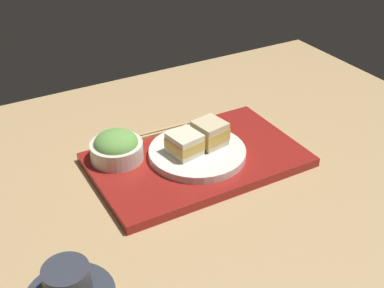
% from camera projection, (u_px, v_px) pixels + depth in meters
% --- Properties ---
extents(ground_plane, '(1.40, 1.00, 0.03)m').
position_uv_depth(ground_plane, '(197.00, 169.00, 1.13)').
color(ground_plane, tan).
extents(serving_tray, '(0.46, 0.28, 0.02)m').
position_uv_depth(serving_tray, '(198.00, 159.00, 1.12)').
color(serving_tray, maroon).
rests_on(serving_tray, ground_plane).
extents(sandwich_plate, '(0.21, 0.21, 0.02)m').
position_uv_depth(sandwich_plate, '(198.00, 152.00, 1.11)').
color(sandwich_plate, white).
rests_on(sandwich_plate, serving_tray).
extents(sandwich_near, '(0.07, 0.07, 0.05)m').
position_uv_depth(sandwich_near, '(210.00, 133.00, 1.11)').
color(sandwich_near, beige).
rests_on(sandwich_near, sandwich_plate).
extents(sandwich_far, '(0.07, 0.07, 0.05)m').
position_uv_depth(sandwich_far, '(185.00, 144.00, 1.08)').
color(sandwich_far, '#EFE5C1').
rests_on(sandwich_far, sandwich_plate).
extents(salad_bowl, '(0.12, 0.12, 0.07)m').
position_uv_depth(salad_bowl, '(116.00, 147.00, 1.09)').
color(salad_bowl, silver).
rests_on(salad_bowl, serving_tray).
extents(chopsticks_pair, '(0.21, 0.03, 0.01)m').
position_uv_depth(chopsticks_pair, '(168.00, 130.00, 1.20)').
color(chopsticks_pair, tan).
rests_on(chopsticks_pair, serving_tray).
extents(coffee_cup, '(0.15, 0.15, 0.06)m').
position_uv_depth(coffee_cup, '(68.00, 286.00, 0.79)').
color(coffee_cup, '#333842').
rests_on(coffee_cup, ground_plane).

